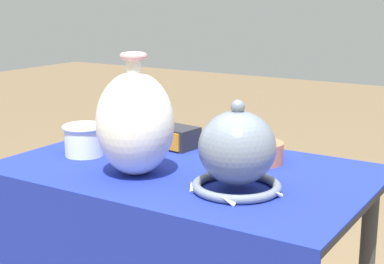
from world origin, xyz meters
TOP-DOWN VIEW (x-y plane):
  - display_table at (0.00, -0.02)m, footprint 0.99×0.63m
  - vase_tall_bulbous at (-0.08, -0.12)m, footprint 0.20×0.20m
  - vase_dome_bell at (0.20, -0.10)m, footprint 0.22×0.23m
  - mosaic_tile_box at (-0.16, 0.16)m, footprint 0.18×0.12m
  - cup_wide_porcelain at (-0.32, -0.06)m, footprint 0.13×0.13m
  - pot_squat_terracotta at (0.14, 0.15)m, footprint 0.13×0.13m

SIDE VIEW (x-z plane):
  - display_table at x=0.00m, z-range 0.29..1.08m
  - pot_squat_terracotta at x=0.14m, z-range 0.79..0.85m
  - mosaic_tile_box at x=-0.16m, z-range 0.79..0.85m
  - cup_wide_porcelain at x=-0.32m, z-range 0.79..0.88m
  - vase_dome_bell at x=0.20m, z-range 0.77..0.99m
  - vase_tall_bulbous at x=-0.08m, z-range 0.77..1.08m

